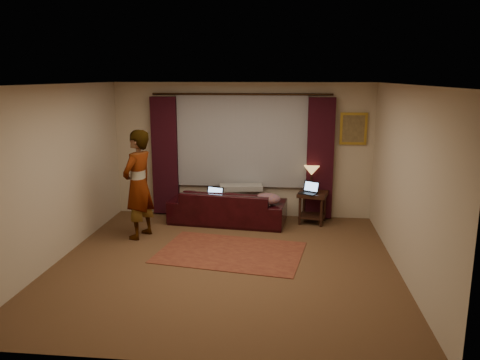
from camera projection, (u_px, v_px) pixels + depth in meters
name	position (u px, v px, depth m)	size (l,w,h in m)	color
floor	(225.00, 263.00, 6.93)	(5.00, 5.00, 0.01)	brown
ceiling	(224.00, 84.00, 6.37)	(5.00, 5.00, 0.02)	silver
wall_back	(242.00, 150.00, 9.07)	(5.00, 0.02, 2.60)	#C5B499
wall_front	(186.00, 236.00, 4.22)	(5.00, 0.02, 2.60)	#C5B499
wall_left	(57.00, 174.00, 6.90)	(0.02, 5.00, 2.60)	#C5B499
wall_right	(405.00, 182.00, 6.39)	(0.02, 5.00, 2.60)	#C5B499
sheer_curtain	(242.00, 141.00, 8.97)	(2.50, 0.05, 1.80)	#919298
drape_left	(165.00, 156.00, 9.15)	(0.50, 0.14, 2.30)	black
drape_right	(320.00, 159.00, 8.84)	(0.50, 0.14, 2.30)	black
curtain_rod	(241.00, 94.00, 8.73)	(0.04, 0.04, 3.40)	black
picture_frame	(353.00, 129.00, 8.73)	(0.50, 0.04, 0.60)	#B38E2F
sofa	(228.00, 200.00, 8.76)	(2.15, 0.93, 0.87)	black
throw_blanket	(241.00, 175.00, 8.85)	(0.80, 0.32, 0.09)	gray
clothing_pile	(267.00, 199.00, 8.43)	(0.48, 0.37, 0.20)	#7A505A
laptop_sofa	(212.00, 195.00, 8.67)	(0.34, 0.37, 0.25)	black
area_rug	(231.00, 252.00, 7.34)	(2.21, 1.47, 0.01)	brown
end_table	(312.00, 208.00, 8.78)	(0.51, 0.51, 0.59)	black
tiffany_lamp	(311.00, 178.00, 8.82)	(0.29, 0.29, 0.47)	olive
laptop_table	(308.00, 188.00, 8.58)	(0.30, 0.33, 0.22)	black
person	(138.00, 185.00, 7.87)	(0.54, 0.54, 1.85)	gray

